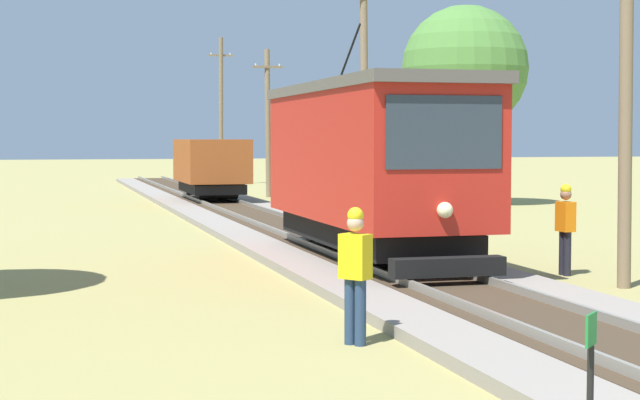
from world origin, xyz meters
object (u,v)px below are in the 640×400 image
red_tram (372,161)px  trackside_signal_marker (590,373)px  freight_car (211,166)px  utility_pole_mid (364,90)px  utility_pole_far (268,121)px  tree_right_far (465,69)px  utility_pole_distant (221,110)px  second_worker (565,225)px  utility_pole_near_tram (626,66)px  track_worker (355,269)px

red_tram → trackside_signal_marker: red_tram is taller
freight_car → trackside_signal_marker: freight_car is taller
trackside_signal_marker → red_tram: bearing=80.4°
trackside_signal_marker → utility_pole_mid: bearing=76.9°
utility_pole_far → trackside_signal_marker: bearing=-98.2°
tree_right_far → trackside_signal_marker: bearing=-111.2°
utility_pole_mid → tree_right_far: bearing=46.5°
red_tram → utility_pole_mid: utility_pole_mid is taller
utility_pole_distant → second_worker: bearing=-90.3°
utility_pole_near_tram → utility_pole_distant: size_ratio=0.91×
utility_pole_near_tram → utility_pole_far: bearing=90.0°
utility_pole_distant → tree_right_far: bearing=-73.1°
second_worker → tree_right_far: tree_right_far is taller
freight_car → tree_right_far: bearing=-17.1°
red_tram → utility_pole_near_tram: 5.57m
red_tram → trackside_signal_marker: size_ratio=7.24×
trackside_signal_marker → utility_pole_distant: bearing=83.8°
red_tram → utility_pole_far: utility_pole_far is taller
utility_pole_mid → track_worker: size_ratio=4.59×
freight_car → utility_pole_distant: 18.14m
utility_pole_near_tram → second_worker: (-0.20, 1.74, -2.96)m
utility_pole_near_tram → utility_pole_distant: 42.47m
freight_car → utility_pole_far: utility_pole_far is taller
utility_pole_near_tram → utility_pole_mid: (0.00, 15.28, 0.25)m
utility_pole_far → trackside_signal_marker: 38.82m
utility_pole_mid → utility_pole_distant: 27.19m
freight_car → utility_pole_distant: (3.41, 17.60, 2.75)m
freight_car → trackside_signal_marker: 33.44m
trackside_signal_marker → utility_pole_far: bearing=81.8°
utility_pole_distant → second_worker: size_ratio=4.72×
track_worker → trackside_signal_marker: bearing=59.0°
utility_pole_near_tram → track_worker: bearing=-149.1°
trackside_signal_marker → second_worker: (5.32, 10.24, 0.32)m
freight_car → second_worker: (3.21, -23.13, -0.57)m
red_tram → utility_pole_far: 26.04m
red_tram → tree_right_far: size_ratio=1.08×
freight_car → track_worker: (-2.72, -28.54, -0.57)m
freight_car → tree_right_far: 10.84m
red_tram → freight_car: (-0.00, 20.82, -0.64)m
utility_pole_far → second_worker: utility_pole_far is taller
utility_pole_mid → trackside_signal_marker: size_ratio=6.95×
utility_pole_mid → tree_right_far: 9.18m
utility_pole_mid → utility_pole_distant: size_ratio=0.97×
freight_car → trackside_signal_marker: bearing=-93.6°
utility_pole_far → second_worker: size_ratio=3.77×
red_tram → utility_pole_distant: bearing=84.9°
second_worker → tree_right_far: (6.46, 20.14, 4.44)m
track_worker → utility_pole_far: bearing=-138.5°
utility_pole_distant → utility_pole_far: bearing=-90.0°
utility_pole_near_tram → tree_right_far: tree_right_far is taller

